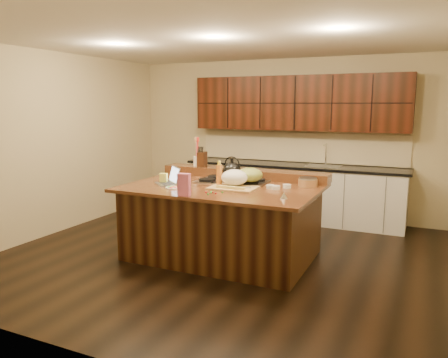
% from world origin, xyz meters
% --- Properties ---
extents(room, '(5.52, 5.02, 2.72)m').
position_xyz_m(room, '(0.00, 0.00, 1.35)').
color(room, black).
rests_on(room, ground).
extents(island, '(2.40, 1.60, 0.92)m').
position_xyz_m(island, '(0.00, 0.00, 0.46)').
color(island, black).
rests_on(island, ground).
extents(back_ledge, '(2.40, 0.30, 0.12)m').
position_xyz_m(back_ledge, '(0.00, 0.70, 0.98)').
color(back_ledge, black).
rests_on(back_ledge, island).
extents(cooktop, '(0.92, 0.52, 0.05)m').
position_xyz_m(cooktop, '(0.00, 0.30, 0.94)').
color(cooktop, gray).
rests_on(cooktop, island).
extents(back_counter, '(3.70, 0.66, 2.40)m').
position_xyz_m(back_counter, '(0.30, 2.23, 0.98)').
color(back_counter, silver).
rests_on(back_counter, ground).
extents(kettle, '(0.32, 0.32, 0.22)m').
position_xyz_m(kettle, '(0.00, 0.30, 1.08)').
color(kettle, black).
rests_on(kettle, cooktop).
extents(green_bowl, '(0.40, 0.40, 0.18)m').
position_xyz_m(green_bowl, '(0.30, 0.17, 1.06)').
color(green_bowl, olive).
rests_on(green_bowl, cooktop).
extents(laptop, '(0.41, 0.41, 0.23)m').
position_xyz_m(laptop, '(-0.66, -0.18, 0.98)').
color(laptop, '#B7B7BC').
rests_on(laptop, island).
extents(oil_bottle, '(0.07, 0.07, 0.27)m').
position_xyz_m(oil_bottle, '(-0.02, -0.05, 1.06)').
color(oil_bottle, orange).
rests_on(oil_bottle, island).
extents(vinegar_bottle, '(0.07, 0.07, 0.25)m').
position_xyz_m(vinegar_bottle, '(-0.10, 0.12, 1.04)').
color(vinegar_bottle, silver).
rests_on(vinegar_bottle, island).
extents(wooden_tray, '(0.57, 0.45, 0.23)m').
position_xyz_m(wooden_tray, '(0.19, -0.07, 1.02)').
color(wooden_tray, tan).
rests_on(wooden_tray, island).
extents(ramekin_a, '(0.13, 0.13, 0.04)m').
position_xyz_m(ramekin_a, '(0.69, 0.06, 0.94)').
color(ramekin_a, white).
rests_on(ramekin_a, island).
extents(ramekin_b, '(0.10, 0.10, 0.04)m').
position_xyz_m(ramekin_b, '(0.78, 0.20, 0.94)').
color(ramekin_b, white).
rests_on(ramekin_b, island).
extents(ramekin_c, '(0.12, 0.12, 0.04)m').
position_xyz_m(ramekin_c, '(0.60, 0.09, 0.94)').
color(ramekin_c, white).
rests_on(ramekin_c, island).
extents(strainer_bowl, '(0.30, 0.30, 0.09)m').
position_xyz_m(strainer_bowl, '(0.98, 0.43, 0.97)').
color(strainer_bowl, '#996B3F').
rests_on(strainer_bowl, island).
extents(kitchen_timer, '(0.10, 0.10, 0.07)m').
position_xyz_m(kitchen_timer, '(0.93, -0.40, 0.96)').
color(kitchen_timer, silver).
rests_on(kitchen_timer, island).
extents(pink_bag, '(0.14, 0.09, 0.25)m').
position_xyz_m(pink_bag, '(-0.13, -0.73, 1.05)').
color(pink_bag, '#CB5F87').
rests_on(pink_bag, island).
extents(candy_plate, '(0.21, 0.21, 0.01)m').
position_xyz_m(candy_plate, '(-0.48, -0.40, 0.93)').
color(candy_plate, white).
rests_on(candy_plate, island).
extents(package_box, '(0.11, 0.09, 0.13)m').
position_xyz_m(package_box, '(-0.77, -0.15, 0.99)').
color(package_box, '#E3DE50').
rests_on(package_box, island).
extents(utensil_crock, '(0.15, 0.15, 0.14)m').
position_xyz_m(utensil_crock, '(-0.73, 0.70, 1.11)').
color(utensil_crock, white).
rests_on(utensil_crock, back_ledge).
extents(knife_block, '(0.13, 0.18, 0.21)m').
position_xyz_m(knife_block, '(-0.65, 0.70, 1.14)').
color(knife_block, black).
rests_on(knife_block, back_ledge).
extents(gumdrop_0, '(0.02, 0.02, 0.02)m').
position_xyz_m(gumdrop_0, '(-0.18, -0.48, 0.93)').
color(gumdrop_0, red).
rests_on(gumdrop_0, island).
extents(gumdrop_1, '(0.02, 0.02, 0.02)m').
position_xyz_m(gumdrop_1, '(0.09, -0.57, 0.93)').
color(gumdrop_1, '#198C26').
rests_on(gumdrop_1, island).
extents(gumdrop_2, '(0.02, 0.02, 0.02)m').
position_xyz_m(gumdrop_2, '(-0.26, -0.48, 0.93)').
color(gumdrop_2, red).
rests_on(gumdrop_2, island).
extents(gumdrop_3, '(0.02, 0.02, 0.02)m').
position_xyz_m(gumdrop_3, '(0.08, -0.47, 0.93)').
color(gumdrop_3, '#198C26').
rests_on(gumdrop_3, island).
extents(gumdrop_4, '(0.02, 0.02, 0.02)m').
position_xyz_m(gumdrop_4, '(0.02, -0.49, 0.93)').
color(gumdrop_4, red).
rests_on(gumdrop_4, island).
extents(gumdrop_5, '(0.02, 0.02, 0.02)m').
position_xyz_m(gumdrop_5, '(-0.20, -0.50, 0.93)').
color(gumdrop_5, '#198C26').
rests_on(gumdrop_5, island).
extents(gumdrop_6, '(0.02, 0.02, 0.02)m').
position_xyz_m(gumdrop_6, '(0.15, -0.50, 0.93)').
color(gumdrop_6, red).
rests_on(gumdrop_6, island).
extents(gumdrop_7, '(0.02, 0.02, 0.02)m').
position_xyz_m(gumdrop_7, '(0.19, -0.41, 0.93)').
color(gumdrop_7, '#198C26').
rests_on(gumdrop_7, island).
extents(gumdrop_8, '(0.02, 0.02, 0.02)m').
position_xyz_m(gumdrop_8, '(0.09, -0.46, 0.93)').
color(gumdrop_8, red).
rests_on(gumdrop_8, island).
extents(gumdrop_9, '(0.02, 0.02, 0.02)m').
position_xyz_m(gumdrop_9, '(0.06, -0.44, 0.93)').
color(gumdrop_9, '#198C26').
rests_on(gumdrop_9, island).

